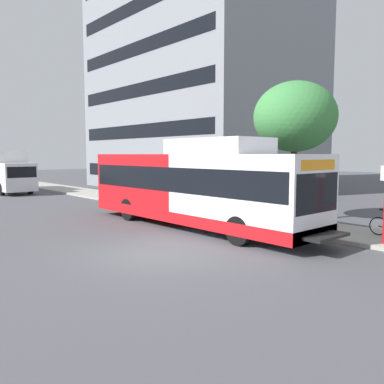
# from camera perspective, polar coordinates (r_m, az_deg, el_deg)

# --- Properties ---
(ground_plane) EXTENTS (120.00, 120.00, 0.00)m
(ground_plane) POSITION_cam_1_polar(r_m,az_deg,el_deg) (19.19, -19.58, -3.95)
(ground_plane) COLOR #4C4C51
(sidewalk_curb) EXTENTS (3.00, 56.00, 0.14)m
(sidewalk_curb) POSITION_cam_1_polar(r_m,az_deg,el_deg) (21.19, 0.40, -2.58)
(sidewalk_curb) COLOR #A8A399
(sidewalk_curb) RESTS_ON ground
(transit_bus) EXTENTS (2.58, 12.25, 3.65)m
(transit_bus) POSITION_cam_1_polar(r_m,az_deg,el_deg) (16.36, 0.30, 0.80)
(transit_bus) COLOR white
(transit_bus) RESTS_ON ground
(street_tree_near_stop) EXTENTS (3.67, 3.67, 6.14)m
(street_tree_near_stop) POSITION_cam_1_polar(r_m,az_deg,el_deg) (18.40, 14.72, 10.47)
(street_tree_near_stop) COLOR #4C3823
(street_tree_near_stop) RESTS_ON sidewalk_curb
(box_truck_background) EXTENTS (2.32, 7.01, 3.25)m
(box_truck_background) POSITION_cam_1_polar(r_m,az_deg,el_deg) (34.60, -25.33, 2.81)
(box_truck_background) COLOR silver
(box_truck_background) RESTS_ON ground
(apartment_tower_backdrop) EXTENTS (13.47, 18.92, 32.81)m
(apartment_tower_backdrop) POSITION_cam_1_polar(r_m,az_deg,el_deg) (38.98, 1.20, 25.53)
(apartment_tower_backdrop) COLOR gray
(apartment_tower_backdrop) RESTS_ON ground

